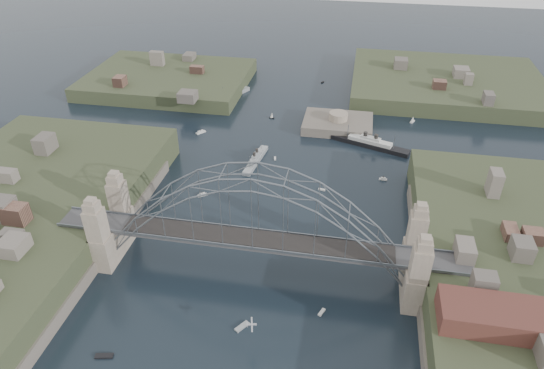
{
  "coord_description": "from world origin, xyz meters",
  "views": [
    {
      "loc": [
        17.2,
        -74.59,
        71.53
      ],
      "look_at": [
        0.0,
        18.0,
        10.0
      ],
      "focal_mm": 32.3,
      "sensor_mm": 36.0,
      "label": 1
    }
  ],
  "objects": [
    {
      "name": "ground",
      "position": [
        0.0,
        0.0,
        0.0
      ],
      "size": [
        500.0,
        500.0,
        0.0
      ],
      "primitive_type": "plane",
      "color": "black",
      "rests_on": "ground"
    },
    {
      "name": "bridge",
      "position": [
        0.0,
        0.0,
        12.32
      ],
      "size": [
        84.0,
        13.8,
        24.6
      ],
      "color": "#434346",
      "rests_on": "ground"
    },
    {
      "name": "shore_west",
      "position": [
        -57.32,
        0.0,
        1.97
      ],
      "size": [
        50.5,
        90.0,
        12.0
      ],
      "color": "#333B23",
      "rests_on": "ground"
    },
    {
      "name": "headland_nw",
      "position": [
        -55.0,
        95.0,
        0.5
      ],
      "size": [
        60.0,
        45.0,
        9.0
      ],
      "primitive_type": "cube",
      "color": "#333B23",
      "rests_on": "ground"
    },
    {
      "name": "headland_ne",
      "position": [
        50.0,
        110.0,
        0.75
      ],
      "size": [
        70.0,
        55.0,
        9.5
      ],
      "primitive_type": "cube",
      "color": "#333B23",
      "rests_on": "ground"
    },
    {
      "name": "fort_island",
      "position": [
        12.0,
        70.0,
        -0.34
      ],
      "size": [
        22.0,
        16.0,
        9.4
      ],
      "color": "#5C544A",
      "rests_on": "ground"
    },
    {
      "name": "wharf_shed",
      "position": [
        44.0,
        -14.0,
        10.0
      ],
      "size": [
        20.0,
        8.0,
        4.0
      ],
      "primitive_type": "cube",
      "color": "#592D26",
      "rests_on": "shore_east"
    },
    {
      "name": "naval_cruiser_near",
      "position": [
        -9.58,
        43.94,
        0.76
      ],
      "size": [
        4.22,
        16.53,
        4.91
      ],
      "color": "#969C9E",
      "rests_on": "ground"
    },
    {
      "name": "naval_cruiser_far",
      "position": [
        -27.99,
        88.74,
        0.9
      ],
      "size": [
        9.95,
        16.31,
        5.78
      ],
      "color": "#969C9E",
      "rests_on": "ground"
    },
    {
      "name": "ocean_liner",
      "position": [
        22.47,
        59.33,
        0.93
      ],
      "size": [
        24.01,
        11.22,
        5.96
      ],
      "color": "black",
      "rests_on": "ground"
    },
    {
      "name": "aeroplane",
      "position": [
        3.16,
        -19.04,
        5.38
      ],
      "size": [
        1.82,
        3.24,
        0.48
      ],
      "color": "#B9BBC2"
    },
    {
      "name": "small_boat_a",
      "position": [
        -19.53,
        24.55,
        0.28
      ],
      "size": [
        2.5,
        2.09,
        1.43
      ],
      "color": "silver",
      "rests_on": "ground"
    },
    {
      "name": "small_boat_b",
      "position": [
        10.55,
        32.79,
        0.15
      ],
      "size": [
        1.91,
        0.99,
        0.45
      ],
      "color": "silver",
      "rests_on": "ground"
    },
    {
      "name": "small_boat_c",
      "position": [
        0.57,
        -15.44,
        0.15
      ],
      "size": [
        2.52,
        3.03,
        0.45
      ],
      "color": "silver",
      "rests_on": "ground"
    },
    {
      "name": "small_boat_d",
      "position": [
        26.45,
        40.77,
        0.29
      ],
      "size": [
        2.14,
        0.78,
        1.43
      ],
      "color": "silver",
      "rests_on": "ground"
    },
    {
      "name": "small_boat_e",
      "position": [
        -30.66,
        58.54,
        0.28
      ],
      "size": [
        2.87,
        3.22,
        1.43
      ],
      "color": "silver",
      "rests_on": "ground"
    },
    {
      "name": "small_boat_f",
      "position": [
        -4.42,
        46.58,
        0.15
      ],
      "size": [
        0.87,
        1.77,
        0.45
      ],
      "color": "silver",
      "rests_on": "ground"
    },
    {
      "name": "small_boat_h",
      "position": [
        -10.34,
        73.34,
        1.0
      ],
      "size": [
        1.8,
        1.32,
        2.38
      ],
      "color": "silver",
      "rests_on": "ground"
    },
    {
      "name": "small_boat_i",
      "position": [
        26.93,
        10.43,
        0.15
      ],
      "size": [
        2.27,
        1.17,
        0.45
      ],
      "color": "silver",
      "rests_on": "ground"
    },
    {
      "name": "small_boat_j",
      "position": [
        -21.47,
        -26.11,
        0.15
      ],
      "size": [
        3.26,
        1.65,
        0.45
      ],
      "color": "silver",
      "rests_on": "ground"
    },
    {
      "name": "small_boat_k",
      "position": [
        3.35,
        108.85,
        0.15
      ],
      "size": [
        1.19,
        1.83,
        0.45
      ],
      "color": "silver",
      "rests_on": "ground"
    },
    {
      "name": "small_boat_l",
      "position": [
        -41.48,
        31.46,
        0.28
      ],
      "size": [
        2.52,
        1.6,
        1.43
      ],
      "color": "silver",
      "rests_on": "ground"
    },
    {
      "name": "small_boat_m",
      "position": [
        14.72,
        -9.29,
        0.15
      ],
      "size": [
        1.37,
        2.08,
        0.45
      ],
      "color": "silver",
      "rests_on": "ground"
    },
    {
      "name": "small_boat_n",
      "position": [
        36.19,
        78.97,
        0.85
      ],
      "size": [
        1.86,
        2.55,
        2.38
      ],
      "color": "silver",
      "rests_on": "ground"
    }
  ]
}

